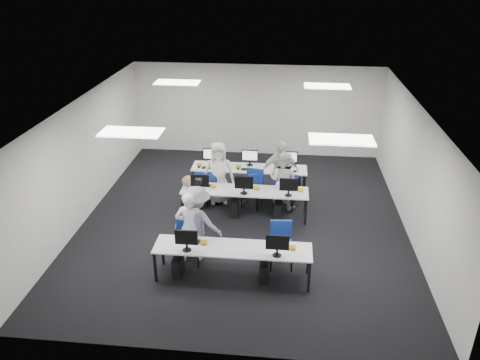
# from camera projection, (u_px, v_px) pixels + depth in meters

# --- Properties ---
(room) EXTENTS (9.00, 9.02, 3.00)m
(room) POSITION_uv_depth(u_px,v_px,m) (244.00, 165.00, 11.26)
(room) COLOR black
(room) RESTS_ON ground
(ceiling_panels) EXTENTS (5.20, 4.60, 0.02)m
(ceiling_panels) POSITION_uv_depth(u_px,v_px,m) (244.00, 106.00, 10.63)
(ceiling_panels) COLOR white
(ceiling_panels) RESTS_ON room
(desk_front) EXTENTS (3.20, 0.70, 0.73)m
(desk_front) POSITION_uv_depth(u_px,v_px,m) (233.00, 250.00, 9.46)
(desk_front) COLOR silver
(desk_front) RESTS_ON ground
(desk_mid) EXTENTS (3.20, 0.70, 0.73)m
(desk_mid) POSITION_uv_depth(u_px,v_px,m) (245.00, 192.00, 11.80)
(desk_mid) COLOR silver
(desk_mid) RESTS_ON ground
(desk_back) EXTENTS (3.20, 0.70, 0.73)m
(desk_back) POSITION_uv_depth(u_px,v_px,m) (249.00, 169.00, 13.05)
(desk_back) COLOR silver
(desk_back) RESTS_ON ground
(equipment_front) EXTENTS (2.51, 0.41, 1.19)m
(equipment_front) POSITION_uv_depth(u_px,v_px,m) (223.00, 263.00, 9.60)
(equipment_front) COLOR #0E1FB6
(equipment_front) RESTS_ON desk_front
(equipment_mid) EXTENTS (2.91, 0.41, 1.19)m
(equipment_mid) POSITION_uv_depth(u_px,v_px,m) (237.00, 203.00, 11.94)
(equipment_mid) COLOR white
(equipment_mid) RESTS_ON desk_mid
(equipment_back) EXTENTS (2.91, 0.41, 1.19)m
(equipment_back) POSITION_uv_depth(u_px,v_px,m) (256.00, 180.00, 13.19)
(equipment_back) COLOR white
(equipment_back) RESTS_ON desk_back
(chair_0) EXTENTS (0.57, 0.60, 0.97)m
(chair_0) POSITION_uv_depth(u_px,v_px,m) (188.00, 249.00, 10.14)
(chair_0) COLOR navy
(chair_0) RESTS_ON ground
(chair_1) EXTENTS (0.53, 0.57, 0.99)m
(chair_1) POSITION_uv_depth(u_px,v_px,m) (281.00, 252.00, 10.02)
(chair_1) COLOR navy
(chair_1) RESTS_ON ground
(chair_2) EXTENTS (0.41, 0.45, 0.83)m
(chair_2) POSITION_uv_depth(u_px,v_px,m) (202.00, 194.00, 12.61)
(chair_2) COLOR navy
(chair_2) RESTS_ON ground
(chair_3) EXTENTS (0.60, 0.63, 0.99)m
(chair_3) POSITION_uv_depth(u_px,v_px,m) (252.00, 195.00, 12.46)
(chair_3) COLOR navy
(chair_3) RESTS_ON ground
(chair_4) EXTENTS (0.56, 0.59, 0.88)m
(chair_4) POSITION_uv_depth(u_px,v_px,m) (288.00, 197.00, 12.39)
(chair_4) COLOR navy
(chair_4) RESTS_ON ground
(chair_5) EXTENTS (0.51, 0.54, 0.88)m
(chair_5) POSITION_uv_depth(u_px,v_px,m) (212.00, 191.00, 12.73)
(chair_5) COLOR navy
(chair_5) RESTS_ON ground
(chair_6) EXTENTS (0.56, 0.58, 0.86)m
(chair_6) POSITION_uv_depth(u_px,v_px,m) (253.00, 191.00, 12.75)
(chair_6) COLOR navy
(chair_6) RESTS_ON ground
(chair_7) EXTENTS (0.63, 0.65, 0.97)m
(chair_7) POSITION_uv_depth(u_px,v_px,m) (284.00, 193.00, 12.54)
(chair_7) COLOR navy
(chair_7) RESTS_ON ground
(handbag) EXTENTS (0.40, 0.33, 0.28)m
(handbag) POSITION_uv_depth(u_px,v_px,m) (189.00, 181.00, 11.94)
(handbag) COLOR #926C4B
(handbag) RESTS_ON desk_mid
(student_0) EXTENTS (0.66, 0.48, 1.66)m
(student_0) POSITION_uv_depth(u_px,v_px,m) (190.00, 227.00, 9.97)
(student_0) COLOR silver
(student_0) RESTS_ON ground
(student_1) EXTENTS (0.92, 0.83, 1.57)m
(student_1) POSITION_uv_depth(u_px,v_px,m) (283.00, 180.00, 12.20)
(student_1) COLOR silver
(student_1) RESTS_ON ground
(student_2) EXTENTS (0.91, 0.66, 1.71)m
(student_2) POSITION_uv_depth(u_px,v_px,m) (219.00, 173.00, 12.41)
(student_2) COLOR silver
(student_2) RESTS_ON ground
(student_3) EXTENTS (1.10, 0.68, 1.76)m
(student_3) POSITION_uv_depth(u_px,v_px,m) (280.00, 172.00, 12.42)
(student_3) COLOR silver
(student_3) RESTS_ON ground
(photographer) EXTENTS (1.20, 0.83, 1.70)m
(photographer) POSITION_uv_depth(u_px,v_px,m) (197.00, 223.00, 10.10)
(photographer) COLOR slate
(photographer) RESTS_ON ground
(dslr_camera) EXTENTS (0.17, 0.20, 0.10)m
(dslr_camera) POSITION_uv_depth(u_px,v_px,m) (198.00, 181.00, 9.86)
(dslr_camera) COLOR black
(dslr_camera) RESTS_ON photographer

